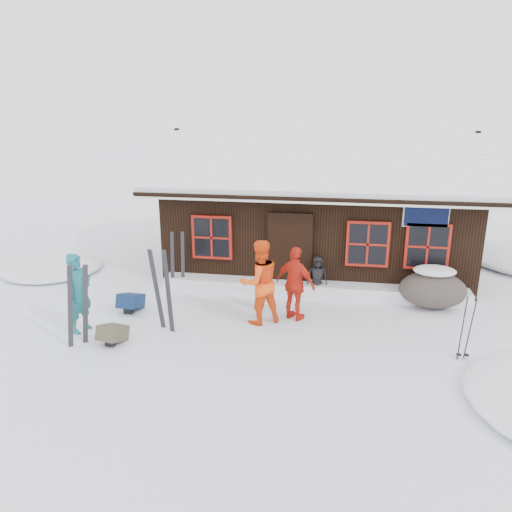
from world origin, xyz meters
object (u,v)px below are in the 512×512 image
object	(u,v)px
skier_crouched	(317,277)
backpack_olive	(113,336)
skier_orange_right	(295,284)
ski_pair_left	(78,307)
backpack_blue	(131,304)
boulder	(433,288)
ski_poles	(466,330)
skier_orange_left	(260,282)
skier_teal	(79,293)

from	to	relation	value
skier_crouched	backpack_olive	world-z (taller)	skier_crouched
skier_orange_right	backpack_olive	size ratio (longest dim) A/B	3.03
ski_pair_left	backpack_olive	bearing A→B (deg)	-20.69
skier_crouched	backpack_olive	distance (m)	5.09
ski_pair_left	backpack_blue	distance (m)	1.87
boulder	ski_poles	distance (m)	2.52
boulder	ski_pair_left	bearing A→B (deg)	-156.93
skier_orange_left	backpack_blue	size ratio (longest dim) A/B	3.10
skier_teal	ski_poles	world-z (taller)	skier_teal
ski_poles	skier_crouched	bearing A→B (deg)	136.45
ski_poles	ski_pair_left	bearing A→B (deg)	-175.49
skier_teal	ski_pair_left	distance (m)	0.63
skier_teal	skier_crouched	distance (m)	5.58
backpack_olive	skier_orange_right	bearing A→B (deg)	37.76
skier_orange_left	ski_pair_left	xyz separation A→B (m)	(-3.38, -1.60, -0.13)
skier_teal	backpack_blue	size ratio (longest dim) A/B	2.82
skier_orange_right	skier_crouched	bearing A→B (deg)	-78.22
skier_orange_left	backpack_olive	xyz separation A→B (m)	(-2.77, -1.47, -0.79)
backpack_olive	skier_teal	bearing A→B (deg)	164.97
skier_orange_right	ski_poles	size ratio (longest dim) A/B	1.30
boulder	backpack_blue	xyz separation A→B (m)	(-6.95, -1.38, -0.29)
boulder	backpack_olive	bearing A→B (deg)	-155.95
skier_orange_right	ski_pair_left	xyz separation A→B (m)	(-4.14, -1.88, -0.03)
boulder	ski_pair_left	distance (m)	7.92
skier_teal	skier_orange_right	world-z (taller)	skier_teal
skier_orange_left	skier_teal	bearing A→B (deg)	-16.75
boulder	backpack_blue	size ratio (longest dim) A/B	2.55
skier_orange_right	skier_crouched	xyz separation A→B (m)	(0.42, 1.45, -0.32)
skier_orange_left	boulder	xyz separation A→B (m)	(3.90, 1.50, -0.48)
backpack_blue	backpack_olive	bearing A→B (deg)	-77.65
ski_poles	backpack_blue	xyz separation A→B (m)	(-7.11, 1.14, -0.44)
ski_pair_left	backpack_blue	xyz separation A→B (m)	(0.34, 1.72, -0.64)
ski_poles	skier_teal	bearing A→B (deg)	-179.86
skier_teal	ski_pair_left	xyz separation A→B (m)	(0.28, -0.57, -0.05)
skier_crouched	skier_orange_right	bearing A→B (deg)	-112.19
skier_orange_left	backpack_blue	xyz separation A→B (m)	(-3.04, 0.12, -0.78)
boulder	backpack_olive	size ratio (longest dim) A/B	2.80
skier_orange_right	ski_poles	bearing A→B (deg)	-173.30
ski_poles	backpack_blue	size ratio (longest dim) A/B	2.13
boulder	ski_poles	world-z (taller)	ski_poles
ski_poles	backpack_blue	bearing A→B (deg)	170.92
backpack_olive	ski_pair_left	bearing A→B (deg)	-157.01
skier_teal	boulder	world-z (taller)	skier_teal
skier_teal	ski_poles	size ratio (longest dim) A/B	1.33
skier_teal	boulder	size ratio (longest dim) A/B	1.11
skier_teal	skier_orange_left	distance (m)	3.80
skier_orange_right	skier_orange_left	bearing A→B (deg)	48.07
skier_crouched	backpack_olive	xyz separation A→B (m)	(-3.94, -3.20, -0.37)
skier_orange_left	ski_pair_left	size ratio (longest dim) A/B	1.09
ski_poles	backpack_blue	world-z (taller)	ski_poles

